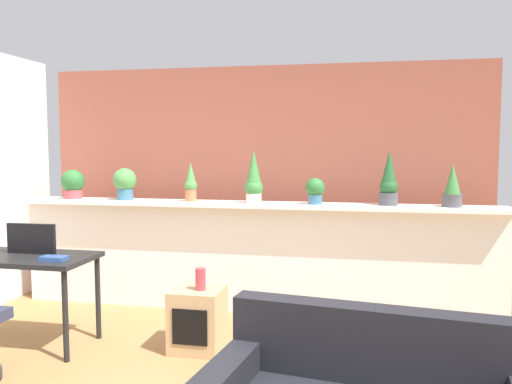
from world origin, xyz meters
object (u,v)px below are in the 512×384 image
Objects in this scene: book_on_desk at (54,259)px; potted_plant_5 at (389,181)px; potted_plant_3 at (254,179)px; desk at (26,266)px; potted_plant_1 at (125,182)px; potted_plant_4 at (315,190)px; potted_plant_2 at (191,183)px; side_cube_shelf at (198,319)px; tv_monitor at (31,239)px; potted_plant_6 at (452,187)px; potted_plant_0 at (73,184)px; vase_on_shelf at (201,279)px.

potted_plant_5 is at bearing 27.80° from book_on_desk.
potted_plant_3 reaches higher than desk.
potted_plant_4 is at bearing -0.98° from potted_plant_1.
potted_plant_2 is at bearing 49.83° from desk.
potted_plant_5 reaches higher than potted_plant_4.
potted_plant_3 reaches higher than potted_plant_2.
tv_monitor is at bearing -175.94° from side_cube_shelf.
potted_plant_2 is 1.59m from book_on_desk.
potted_plant_6 is 3.69m from tv_monitor.
book_on_desk is (-1.91, -1.31, -0.46)m from potted_plant_4.
potted_plant_1 is at bearing 136.79° from side_cube_shelf.
tv_monitor is at bearing -146.74° from potted_plant_3.
potted_plant_0 is 3.77m from potted_plant_6.
potted_plant_1 is at bearing -0.86° from potted_plant_0.
potted_plant_4 is at bearing 0.50° from potted_plant_3.
book_on_desk is at bearing -163.52° from side_cube_shelf.
potted_plant_6 reaches higher than book_on_desk.
tv_monitor is 1.54m from side_cube_shelf.
vase_on_shelf is (-1.49, -1.08, -0.73)m from potted_plant_5.
potted_plant_3 is 0.60m from potted_plant_4.
book_on_desk reaches higher than desk.
potted_plant_2 reaches higher than desk.
potted_plant_4 is at bearing 34.39° from book_on_desk.
potted_plant_6 reaches higher than side_cube_shelf.
side_cube_shelf is (-2.09, -1.02, -1.02)m from potted_plant_6.
potted_plant_1 is 0.76× the size of tv_monitor.
vase_on_shelf is 0.89× the size of book_on_desk.
side_cube_shelf is (-1.53, -1.05, -1.07)m from potted_plant_5.
potted_plant_3 is at bearing 75.29° from side_cube_shelf.
tv_monitor is at bearing -76.09° from potted_plant_0.
desk is 2.56× the size of tv_monitor.
potted_plant_2 is at bearing -0.17° from potted_plant_1.
tv_monitor reaches higher than vase_on_shelf.
potted_plant_6 is (0.56, -0.03, -0.05)m from potted_plant_5.
potted_plant_4 is 1.26× the size of book_on_desk.
potted_plant_1 reaches higher than tv_monitor.
potted_plant_0 is 1.30m from potted_plant_2.
book_on_desk is at bearing -32.31° from tv_monitor.
potted_plant_3 is at bearing 44.62° from book_on_desk.
desk is 0.23m from tv_monitor.
tv_monitor is (-2.93, -1.15, -0.44)m from potted_plant_5.
potted_plant_3 is 1.83m from potted_plant_6.
tv_monitor is at bearing -158.55° from potted_plant_5.
tv_monitor is 2.16× the size of book_on_desk.
potted_plant_1 is 1.39m from desk.
desk is at bearing -161.01° from potted_plant_6.
desk is at bearing -104.43° from potted_plant_1.
side_cube_shelf is at bearing -130.54° from potted_plant_4.
side_cube_shelf is 1.22m from book_on_desk.
vase_on_shelf is at bearing -43.00° from potted_plant_1.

